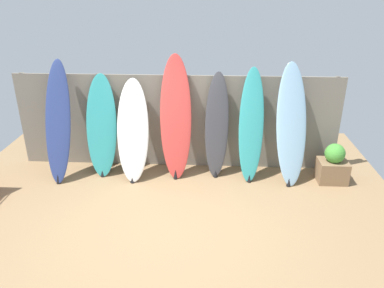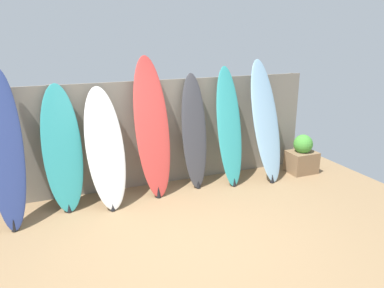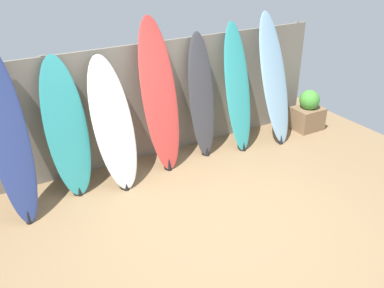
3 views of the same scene
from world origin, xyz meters
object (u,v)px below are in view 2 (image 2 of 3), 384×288
at_px(surfboard_navy_0, 5,149).
at_px(surfboard_red_3, 152,128).
at_px(surfboard_teal_1, 62,149).
at_px(surfboard_white_2, 105,148).
at_px(surfboard_teal_5, 229,127).
at_px(planter_box, 302,156).
at_px(surfboard_charcoal_4, 194,132).
at_px(surfboard_skyblue_6, 266,121).

distance_m(surfboard_navy_0, surfboard_red_3, 2.10).
bearing_deg(surfboard_teal_1, surfboard_navy_0, -166.17).
bearing_deg(surfboard_teal_1, surfboard_red_3, -0.32).
bearing_deg(surfboard_red_3, surfboard_white_2, -172.08).
height_order(surfboard_red_3, surfboard_teal_5, surfboard_red_3).
bearing_deg(planter_box, surfboard_charcoal_4, 174.11).
distance_m(surfboard_navy_0, surfboard_white_2, 1.34).
distance_m(surfboard_teal_1, surfboard_teal_5, 2.72).
relative_size(surfboard_white_2, planter_box, 2.44).
bearing_deg(surfboard_teal_5, surfboard_navy_0, -178.01).
xyz_separation_m(surfboard_teal_5, surfboard_skyblue_6, (0.69, -0.06, 0.06)).
bearing_deg(surfboard_navy_0, surfboard_charcoal_4, 4.37).
distance_m(surfboard_red_3, surfboard_teal_5, 1.35).
height_order(surfboard_white_2, surfboard_charcoal_4, surfboard_charcoal_4).
xyz_separation_m(surfboard_charcoal_4, planter_box, (2.10, -0.22, -0.62)).
bearing_deg(surfboard_teal_5, surfboard_teal_1, 178.75).
bearing_deg(surfboard_red_3, surfboard_navy_0, -175.34).
relative_size(surfboard_red_3, surfboard_charcoal_4, 1.16).
distance_m(surfboard_white_2, surfboard_charcoal_4, 1.52).
bearing_deg(surfboard_white_2, surfboard_charcoal_4, 5.79).
height_order(surfboard_navy_0, surfboard_charcoal_4, surfboard_navy_0).
bearing_deg(surfboard_teal_5, surfboard_white_2, -178.50).
height_order(surfboard_teal_1, planter_box, surfboard_teal_1).
bearing_deg(surfboard_charcoal_4, surfboard_teal_1, -178.96).
xyz_separation_m(surfboard_navy_0, surfboard_white_2, (1.33, 0.06, -0.16)).
bearing_deg(planter_box, surfboard_navy_0, 180.00).
distance_m(surfboard_teal_1, surfboard_red_3, 1.38).
bearing_deg(surfboard_skyblue_6, surfboard_navy_0, -179.19).
xyz_separation_m(surfboard_red_3, planter_box, (2.84, -0.17, -0.77)).
distance_m(surfboard_navy_0, surfboard_skyblue_6, 4.13).
height_order(surfboard_navy_0, surfboard_teal_1, surfboard_navy_0).
distance_m(surfboard_red_3, surfboard_skyblue_6, 2.04).
xyz_separation_m(surfboard_charcoal_4, surfboard_teal_5, (0.61, -0.10, 0.04)).
bearing_deg(surfboard_charcoal_4, surfboard_red_3, -176.44).
distance_m(surfboard_teal_1, surfboard_white_2, 0.61).
xyz_separation_m(surfboard_navy_0, planter_box, (4.93, -0.00, -0.72)).
relative_size(surfboard_navy_0, surfboard_red_3, 0.95).
height_order(surfboard_navy_0, surfboard_skyblue_6, surfboard_navy_0).
bearing_deg(surfboard_teal_1, surfboard_skyblue_6, -2.02).
xyz_separation_m(surfboard_charcoal_4, surfboard_skyblue_6, (1.30, -0.16, 0.10)).
distance_m(surfboard_charcoal_4, planter_box, 2.20).
height_order(surfboard_navy_0, surfboard_red_3, surfboard_red_3).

